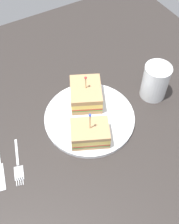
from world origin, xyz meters
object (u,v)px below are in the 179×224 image
drink_glass (155,83)px  fork (18,167)px  plate (90,118)px  sandwich_half_back (86,94)px  knife (0,169)px  sandwich_half_front (90,133)px

drink_glass → fork: (-2.81, 42.62, -4.44)cm
plate → sandwich_half_back: (5.38, -1.91, 3.22)cm
drink_glass → knife: (-1.21, 46.64, -4.44)cm
drink_glass → fork: 42.94cm
drink_glass → fork: size_ratio=0.85×
drink_glass → plate: bearing=86.4°
plate → drink_glass: bearing=-93.6°
plate → sandwich_half_back: sandwich_half_back is taller
plate → drink_glass: 20.84cm
plate → fork: 22.61cm
sandwich_half_front → drink_glass: bearing=-78.5°
plate → fork: plate is taller
plate → sandwich_half_front: sandwich_half_front is taller
knife → sandwich_half_back: bearing=-74.4°
plate → fork: (-4.09, 22.23, -0.33)cm
sandwich_half_back → knife: sandwich_half_back is taller
plate → fork: bearing=100.4°
plate → fork: size_ratio=1.98×
plate → sandwich_half_back: bearing=-19.6°
plate → sandwich_half_front: (-6.11, 3.35, 2.92)cm
drink_glass → fork: drink_glass is taller
plate → sandwich_half_back: size_ratio=1.93×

